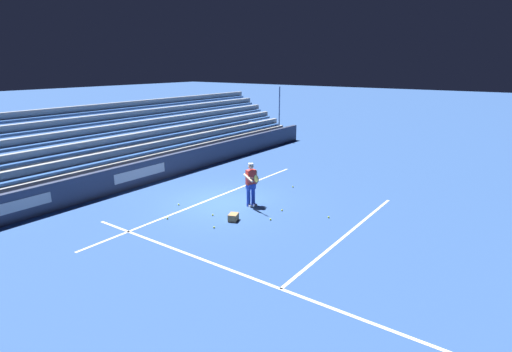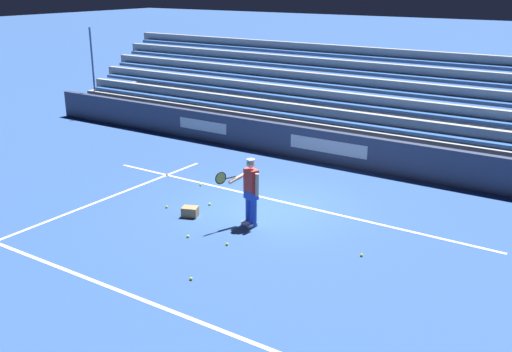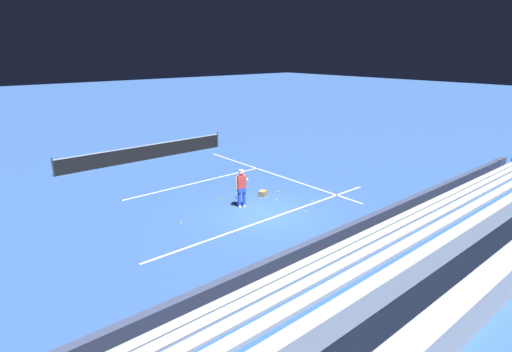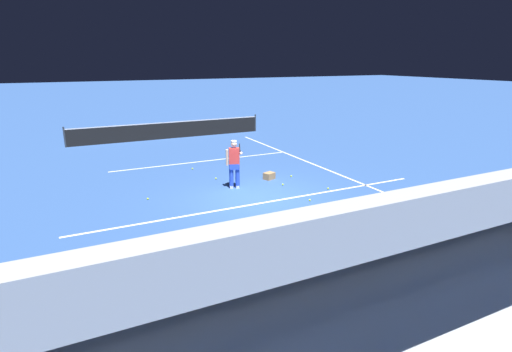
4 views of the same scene
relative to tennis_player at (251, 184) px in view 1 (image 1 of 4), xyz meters
name	(u,v)px [view 1 (image 1 of 4)]	position (x,y,z in m)	size (l,w,h in m)	color
ground_plane	(220,201)	(0.29, -1.33, -0.89)	(160.00, 160.00, 0.00)	#2D5193
court_baseline_white	(211,199)	(0.29, -1.83, -0.89)	(12.00, 0.10, 0.01)	white
court_sideline_white	(234,271)	(4.40, 2.67, -0.89)	(0.10, 12.00, 0.01)	white
court_service_line_white	(348,234)	(0.29, 4.17, -0.89)	(8.22, 0.10, 0.01)	white
back_wall_sponsor_board	(147,172)	(0.30, -5.78, -0.34)	(27.01, 0.25, 1.10)	#384260
bleacher_stand	(113,159)	(0.29, -8.41, -0.10)	(25.66, 4.00, 3.85)	#9EA3A8
tennis_player	(251,184)	(0.00, 0.00, 0.00)	(0.81, 0.93, 1.71)	blue
ball_box_cardboard	(233,217)	(1.60, 0.40, -0.76)	(0.40, 0.30, 0.26)	#A87F51
tennis_ball_far_right	(282,210)	(-0.23, 1.29, -0.86)	(0.07, 0.07, 0.07)	#CCE533
tennis_ball_by_box	(179,205)	(1.63, -2.36, -0.86)	(0.07, 0.07, 0.07)	#CCE533
tennis_ball_toward_net	(213,215)	(1.68, -0.51, -0.86)	(0.07, 0.07, 0.07)	#CCE533
tennis_ball_midcourt	(214,227)	(2.51, 0.29, -0.86)	(0.07, 0.07, 0.07)	#CCE533
tennis_ball_near_player	(167,218)	(2.89, -1.62, -0.86)	(0.07, 0.07, 0.07)	#CCE533
tennis_ball_on_baseline	(329,217)	(-0.61, 3.04, -0.86)	(0.07, 0.07, 0.07)	#CCE533
tennis_ball_far_left	(293,187)	(-3.05, 0.09, -0.86)	(0.07, 0.07, 0.07)	#CCE533
tennis_ball_stray_back	(270,219)	(0.80, 1.45, -0.86)	(0.07, 0.07, 0.07)	#CCE533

